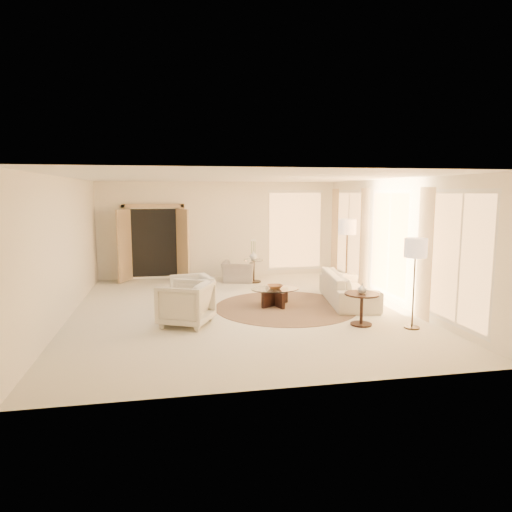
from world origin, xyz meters
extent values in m
cube|color=beige|center=(0.00, 0.00, -0.01)|extent=(7.00, 8.00, 0.02)
cube|color=white|center=(0.00, 0.00, 2.80)|extent=(7.00, 8.00, 0.02)
cube|color=white|center=(0.00, 4.00, 1.40)|extent=(7.00, 0.04, 2.80)
cube|color=white|center=(0.00, -4.00, 1.40)|extent=(7.00, 0.04, 2.80)
cube|color=white|center=(-3.50, 0.00, 1.40)|extent=(0.04, 8.00, 2.80)
cube|color=white|center=(3.50, 0.00, 1.40)|extent=(0.04, 8.00, 2.80)
cube|color=tan|center=(-1.90, 3.89, 1.08)|extent=(1.80, 0.12, 2.16)
cube|color=tan|center=(-2.70, 3.62, 1.03)|extent=(0.35, 0.66, 2.00)
cube|color=tan|center=(-1.10, 3.62, 1.03)|extent=(0.35, 0.66, 2.00)
cylinder|color=#3F2B1E|center=(1.00, 0.04, 0.01)|extent=(3.69, 3.69, 0.01)
imported|color=beige|center=(2.50, 0.21, 0.34)|extent=(1.27, 2.46, 0.68)
imported|color=beige|center=(-1.04, 0.24, 0.41)|extent=(0.87, 0.91, 0.81)
imported|color=beige|center=(-1.20, -0.90, 0.45)|extent=(1.13, 1.15, 0.91)
imported|color=gray|center=(0.42, 3.07, 0.38)|extent=(1.00, 0.80, 0.77)
cube|color=black|center=(0.79, 0.20, 0.18)|extent=(0.27, 0.79, 0.35)
cube|color=black|center=(0.79, 0.20, 0.18)|extent=(0.70, 0.51, 0.35)
cylinder|color=white|center=(0.79, 0.20, 0.38)|extent=(1.37, 1.37, 0.02)
cylinder|color=black|center=(2.06, -1.54, 0.02)|extent=(0.41, 0.41, 0.03)
cylinder|color=black|center=(2.06, -1.54, 0.30)|extent=(0.06, 0.06, 0.58)
cylinder|color=black|center=(2.06, -1.54, 0.60)|extent=(0.65, 0.65, 0.03)
cylinder|color=#302519|center=(0.82, 2.93, 0.02)|extent=(0.42, 0.42, 0.03)
cylinder|color=#302519|center=(0.82, 2.93, 0.31)|extent=(0.06, 0.06, 0.60)
cylinder|color=white|center=(0.82, 2.93, 0.62)|extent=(0.55, 0.55, 0.03)
cylinder|color=#302519|center=(2.90, 1.32, 0.02)|extent=(0.31, 0.31, 0.03)
cylinder|color=#302519|center=(2.90, 1.32, 0.78)|extent=(0.03, 0.03, 1.56)
cylinder|color=#CAB195|center=(2.90, 1.32, 1.65)|extent=(0.44, 0.44, 0.38)
cylinder|color=#302519|center=(2.90, -1.91, 0.02)|extent=(0.28, 0.28, 0.03)
cylinder|color=#302519|center=(2.90, -1.91, 0.71)|extent=(0.03, 0.03, 1.42)
cylinder|color=#CAB195|center=(2.90, -1.91, 1.50)|extent=(0.41, 0.41, 0.35)
imported|color=brown|center=(0.79, 0.20, 0.43)|extent=(0.34, 0.34, 0.08)
imported|color=white|center=(2.06, -1.54, 0.70)|extent=(0.22, 0.22, 0.19)
imported|color=white|center=(0.82, 2.93, 0.75)|extent=(0.27, 0.27, 0.23)
camera|label=1|loc=(-1.49, -9.40, 2.50)|focal=32.00mm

